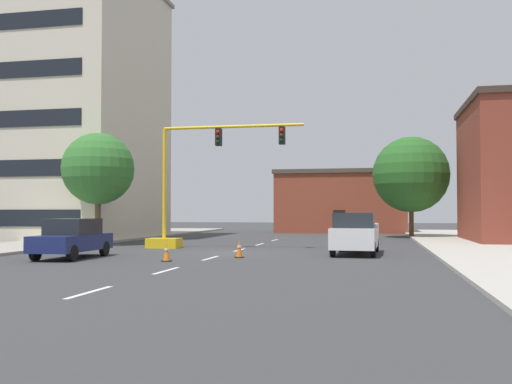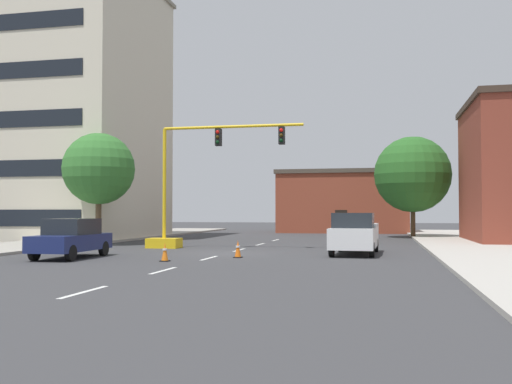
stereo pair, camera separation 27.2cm
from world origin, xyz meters
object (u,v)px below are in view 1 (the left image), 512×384
(tree_right_far, at_px, (411,175))
(traffic_cone_roadside_b, at_px, (239,249))
(pickup_truck_white, at_px, (356,234))
(sedan_navy_near_left, at_px, (72,238))
(traffic_signal_gantry, at_px, (183,208))
(traffic_cone_roadside_a, at_px, (167,252))
(tree_left_near, at_px, (98,169))

(tree_right_far, height_order, traffic_cone_roadside_b, tree_right_far)
(tree_right_far, height_order, pickup_truck_white, tree_right_far)
(tree_right_far, bearing_deg, sedan_navy_near_left, -123.92)
(traffic_signal_gantry, relative_size, pickup_truck_white, 1.61)
(traffic_signal_gantry, bearing_deg, traffic_cone_roadside_b, -51.51)
(tree_right_far, xyz_separation_m, traffic_cone_roadside_a, (-11.16, -24.27, -4.58))
(traffic_signal_gantry, distance_m, tree_right_far, 20.95)
(tree_left_near, bearing_deg, tree_right_far, 35.66)
(traffic_signal_gantry, bearing_deg, tree_left_near, 162.30)
(tree_left_near, relative_size, traffic_cone_roadside_b, 8.94)
(tree_right_far, bearing_deg, traffic_cone_roadside_a, -114.70)
(traffic_cone_roadside_a, bearing_deg, pickup_truck_white, 37.16)
(sedan_navy_near_left, relative_size, traffic_cone_roadside_b, 5.89)
(traffic_signal_gantry, xyz_separation_m, tree_left_near, (-6.17, 1.97, 2.46))
(tree_right_far, height_order, sedan_navy_near_left, tree_right_far)
(tree_left_near, distance_m, traffic_cone_roadside_b, 13.99)
(tree_left_near, xyz_separation_m, traffic_cone_roadside_b, (10.80, -7.78, -4.31))
(sedan_navy_near_left, distance_m, traffic_cone_roadside_a, 4.75)
(pickup_truck_white, relative_size, traffic_cone_roadside_a, 7.06)
(tree_left_near, relative_size, sedan_navy_near_left, 1.52)
(traffic_signal_gantry, distance_m, traffic_cone_roadside_a, 8.79)
(tree_left_near, bearing_deg, traffic_signal_gantry, -17.70)
(traffic_cone_roadside_b, bearing_deg, tree_left_near, 144.22)
(traffic_signal_gantry, distance_m, traffic_cone_roadside_b, 7.65)
(tree_right_far, distance_m, pickup_truck_white, 19.38)
(traffic_signal_gantry, height_order, tree_left_near, tree_left_near)
(tree_right_far, distance_m, tree_left_near, 23.98)
(pickup_truck_white, distance_m, traffic_cone_roadside_b, 5.94)
(traffic_cone_roadside_a, relative_size, traffic_cone_roadside_b, 1.00)
(traffic_signal_gantry, xyz_separation_m, pickup_truck_white, (9.62, -2.66, -1.25))
(traffic_signal_gantry, height_order, pickup_truck_white, traffic_signal_gantry)
(traffic_signal_gantry, height_order, sedan_navy_near_left, traffic_signal_gantry)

